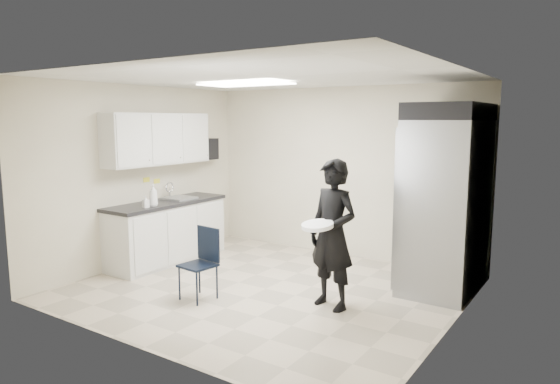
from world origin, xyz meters
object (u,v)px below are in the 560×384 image
Objects in this scene: folding_chair at (198,265)px; man_tuxedo at (333,234)px; commercial_fridge at (446,206)px; lower_counter at (167,233)px.

man_tuxedo reaches higher than folding_chair.
commercial_fridge is 3.11m from folding_chair.
lower_counter is 3.98m from commercial_fridge.
commercial_fridge is at bearing 15.88° from lower_counter.
commercial_fridge is at bearing 47.27° from folding_chair.
man_tuxedo is at bearing -122.44° from commercial_fridge.
folding_chair is at bearing -142.10° from man_tuxedo.
folding_chair is 0.49× the size of man_tuxedo.
man_tuxedo is (2.92, -0.28, 0.41)m from lower_counter.
commercial_fridge reaches higher than man_tuxedo.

